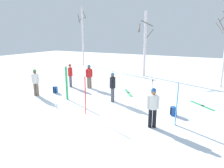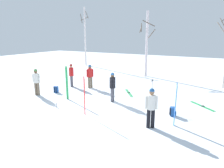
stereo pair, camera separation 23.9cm
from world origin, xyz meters
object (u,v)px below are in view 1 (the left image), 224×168
at_px(ski_pair_planted_2, 67,83).
at_px(ski_pair_lying_1, 202,105).
at_px(ski_poles_0, 152,92).
at_px(ski_pair_lying_0, 128,93).
at_px(birch_tree_1, 145,43).
at_px(birch_tree_0, 83,36).
at_px(backpack_0, 173,111).
at_px(person_1, 35,81).
at_px(person_3, 89,75).
at_px(person_2, 70,74).
at_px(backpack_1, 55,90).
at_px(ski_pair_planted_0, 177,105).
at_px(person_0, 153,105).
at_px(person_4, 113,85).
at_px(ski_pair_planted_1, 85,96).
at_px(water_bottle_0, 57,106).

xyz_separation_m(ski_pair_planted_2, ski_pair_lying_1, (7.30, 2.58, -0.99)).
bearing_deg(ski_poles_0, ski_pair_planted_2, -166.10).
bearing_deg(ski_pair_lying_0, birch_tree_1, 99.91).
bearing_deg(birch_tree_0, backpack_0, -40.64).
distance_m(person_1, person_3, 3.72).
relative_size(person_1, person_2, 1.00).
height_order(ski_pair_planted_2, backpack_1, ski_pair_planted_2).
height_order(person_3, ski_pair_planted_0, ski_pair_planted_0).
bearing_deg(birch_tree_0, ski_poles_0, -41.55).
relative_size(person_0, birch_tree_1, 0.29).
relative_size(person_4, birch_tree_0, 0.24).
height_order(person_1, backpack_0, person_1).
bearing_deg(person_2, ski_pair_planted_1, -43.98).
height_order(ski_pair_planted_1, birch_tree_0, birch_tree_0).
height_order(person_1, ski_pair_planted_0, ski_pair_planted_0).
distance_m(ski_pair_lying_0, water_bottle_0, 4.99).
height_order(ski_pair_lying_0, birch_tree_1, birch_tree_1).
bearing_deg(backpack_0, ski_pair_planted_2, -176.21).
distance_m(person_1, ski_pair_planted_2, 2.31).
relative_size(ski_poles_0, water_bottle_0, 6.23).
xyz_separation_m(ski_pair_lying_1, backpack_1, (-8.95, -1.83, 0.20)).
xyz_separation_m(person_4, water_bottle_0, (-2.09, -2.39, -0.87)).
relative_size(person_0, person_1, 1.00).
xyz_separation_m(ski_pair_lying_0, ski_poles_0, (2.16, -1.82, 0.79)).
relative_size(person_1, birch_tree_0, 0.24).
height_order(ski_pair_lying_0, backpack_0, backpack_0).
relative_size(ski_pair_planted_0, ski_poles_0, 1.27).
xyz_separation_m(person_2, ski_pair_lying_0, (4.51, 0.46, -0.97)).
bearing_deg(ski_pair_planted_2, ski_pair_planted_0, -6.13).
height_order(person_0, birch_tree_1, birch_tree_1).
relative_size(ski_pair_planted_1, birch_tree_0, 0.27).
bearing_deg(birch_tree_0, ski_pair_planted_2, -58.32).
bearing_deg(birch_tree_1, water_bottle_0, -96.14).
height_order(person_0, ski_poles_0, person_0).
bearing_deg(person_4, person_2, 159.75).
bearing_deg(ski_poles_0, person_2, 168.49).
xyz_separation_m(ski_pair_planted_1, ski_pair_lying_1, (4.90, 4.08, -0.94)).
height_order(ski_pair_planted_2, birch_tree_1, birch_tree_1).
bearing_deg(water_bottle_0, ski_pair_planted_2, 109.02).
xyz_separation_m(ski_pair_lying_1, ski_poles_0, (-2.43, -1.37, 0.79)).
height_order(person_1, ski_pair_planted_2, ski_pair_planted_2).
bearing_deg(birch_tree_0, water_bottle_0, -59.53).
bearing_deg(person_3, ski_pair_lying_0, 2.40).
bearing_deg(ski_poles_0, person_3, 162.03).
bearing_deg(person_4, ski_pair_planted_0, -22.68).
height_order(ski_pair_planted_1, ski_poles_0, ski_pair_planted_1).
relative_size(ski_pair_planted_1, ski_pair_lying_1, 1.35).
relative_size(ski_pair_planted_0, birch_tree_1, 0.32).
xyz_separation_m(person_4, ski_pair_planted_2, (-2.59, -0.94, 0.02)).
bearing_deg(water_bottle_0, ski_pair_lying_0, 63.79).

